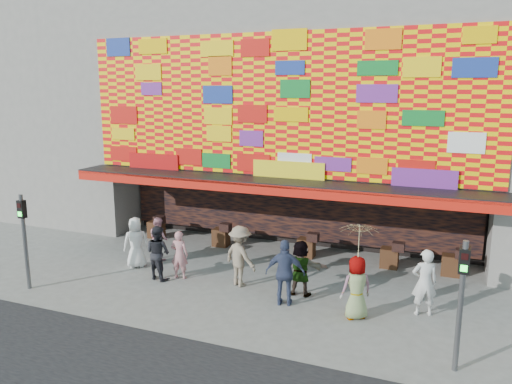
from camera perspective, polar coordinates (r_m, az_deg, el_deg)
ground at (r=15.06m, az=-3.04°, el=-12.28°), size 90.00×90.00×0.00m
shop_building at (r=21.46m, az=6.15°, el=9.32°), size 15.20×9.40×10.00m
neighbor_left at (r=27.81m, az=-21.16°, el=10.74°), size 11.00×8.00×12.00m
signal_left at (r=16.83m, az=-24.99°, el=-4.07°), size 0.22×0.20×3.00m
signal_right at (r=11.76m, az=22.43°, el=-10.48°), size 0.22×0.20×3.00m
ped_a at (r=17.86m, az=-13.56°, el=-5.63°), size 1.04×0.96×1.78m
ped_b at (r=16.60m, az=-8.75°, el=-7.09°), size 0.64×0.48×1.61m
ped_c at (r=16.65m, az=-11.15°, el=-6.80°), size 1.00×0.85×1.79m
ped_d at (r=15.78m, az=-1.81°, el=-7.33°), size 1.44×1.19×1.94m
ped_e at (r=14.44m, az=3.36°, el=-9.20°), size 1.21×0.71×1.94m
ped_f at (r=15.16m, az=5.11°, el=-8.65°), size 1.60×0.53×1.71m
ped_g at (r=13.92m, az=11.41°, el=-10.67°), size 1.02×0.95×1.75m
ped_h at (r=14.57m, az=18.70°, el=-9.76°), size 0.80×0.65×1.89m
ped_i at (r=18.57m, az=-11.07°, el=-5.21°), size 0.94×0.87×1.55m
parasol at (r=13.48m, az=11.63°, el=-5.56°), size 1.26×1.27×1.90m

